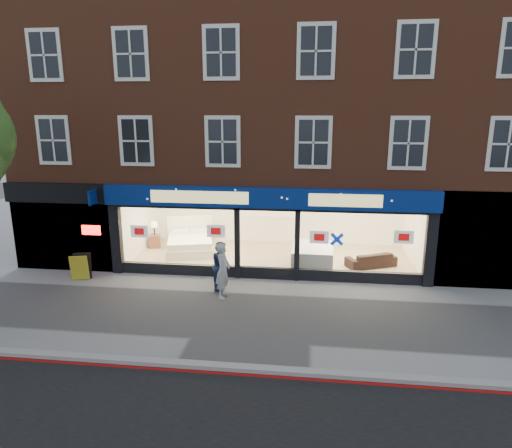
% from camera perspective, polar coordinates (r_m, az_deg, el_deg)
% --- Properties ---
extents(ground, '(120.00, 120.00, 0.00)m').
position_cam_1_polar(ground, '(13.57, 0.06, -11.37)').
color(ground, gray).
rests_on(ground, ground).
extents(kerb_line, '(60.00, 0.10, 0.01)m').
position_cam_1_polar(kerb_line, '(10.87, -2.02, -18.32)').
color(kerb_line, '#8C0A07').
rests_on(kerb_line, ground).
extents(kerb_stone, '(60.00, 0.25, 0.12)m').
position_cam_1_polar(kerb_stone, '(11.01, -1.85, -17.53)').
color(kerb_stone, gray).
rests_on(kerb_stone, ground).
extents(showroom_floor, '(11.00, 4.50, 0.10)m').
position_cam_1_polar(showroom_floor, '(18.40, 2.03, -4.23)').
color(showroom_floor, tan).
rests_on(showroom_floor, ground).
extents(building, '(19.00, 8.26, 10.30)m').
position_cam_1_polar(building, '(19.17, 2.62, 16.58)').
color(building, brown).
rests_on(building, ground).
extents(display_bed, '(2.38, 2.66, 1.29)m').
position_cam_1_polar(display_bed, '(19.13, -8.24, -2.38)').
color(display_bed, white).
rests_on(display_bed, showroom_floor).
extents(bedside_table, '(0.55, 0.55, 0.55)m').
position_cam_1_polar(bedside_table, '(19.99, -12.51, -2.10)').
color(bedside_table, brown).
rests_on(bedside_table, showroom_floor).
extents(mattress_stack, '(1.54, 1.93, 0.75)m').
position_cam_1_polar(mattress_stack, '(17.35, 7.07, -4.01)').
color(mattress_stack, silver).
rests_on(mattress_stack, showroom_floor).
extents(sofa, '(2.00, 1.43, 0.54)m').
position_cam_1_polar(sofa, '(17.72, 14.17, -4.31)').
color(sofa, black).
rests_on(sofa, showroom_floor).
extents(a_board, '(0.71, 0.56, 0.95)m').
position_cam_1_polar(a_board, '(17.22, -21.05, -5.03)').
color(a_board, gold).
rests_on(a_board, ground).
extents(pedestrian_grey, '(0.51, 0.70, 1.80)m').
position_cam_1_polar(pedestrian_grey, '(14.53, -4.15, -5.80)').
color(pedestrian_grey, '#A8ACB0').
rests_on(pedestrian_grey, ground).
extents(pedestrian_blue, '(0.64, 0.81, 1.63)m').
position_cam_1_polar(pedestrian_blue, '(15.23, -4.34, -5.19)').
color(pedestrian_blue, navy).
rests_on(pedestrian_blue, ground).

